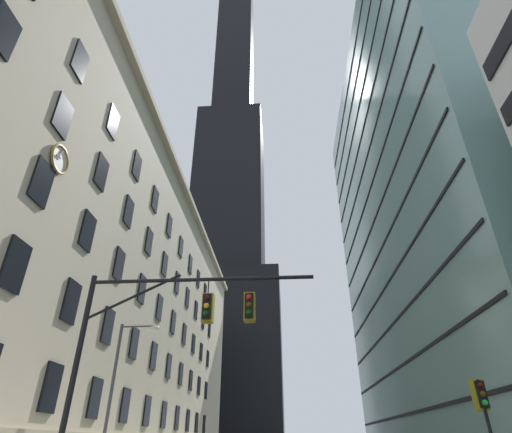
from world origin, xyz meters
name	(u,v)px	position (x,y,z in m)	size (l,w,h in m)	color
station_building	(103,306)	(-18.48, 27.77, 14.14)	(15.64, 67.54, 28.32)	#BCAF93
dark_skyscraper	(229,231)	(-15.07, 91.66, 56.16)	(28.87, 28.87, 195.28)	black
glass_office_midrise	(444,204)	(19.29, 29.49, 25.96)	(16.69, 45.07, 51.93)	gray
traffic_signal_mast	(173,328)	(-3.67, 2.16, 5.21)	(8.50, 0.63, 7.11)	black
traffic_light_near_right	(482,401)	(7.24, 4.42, 3.00)	(0.40, 0.63, 3.57)	black
street_lamppost	(119,380)	(-8.83, 10.92, 4.67)	(2.32, 0.32, 7.59)	#47474C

